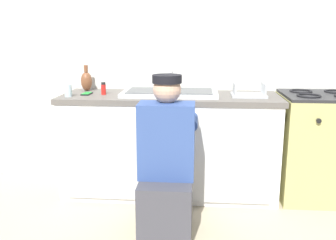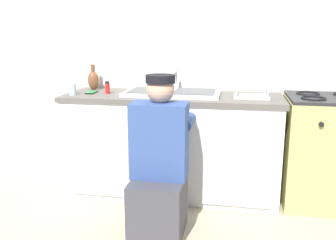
# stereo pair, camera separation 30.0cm
# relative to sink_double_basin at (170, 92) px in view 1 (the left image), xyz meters

# --- Properties ---
(ground_plane) EXTENTS (12.00, 12.00, 0.00)m
(ground_plane) POSITION_rel_sink_double_basin_xyz_m (0.00, -0.30, -0.89)
(ground_plane) COLOR tan
(back_wall) EXTENTS (6.00, 0.10, 2.50)m
(back_wall) POSITION_rel_sink_double_basin_xyz_m (0.00, 0.35, 0.36)
(back_wall) COLOR silver
(back_wall) RESTS_ON ground_plane
(counter_cabinet) EXTENTS (1.79, 0.62, 0.82)m
(counter_cabinet) POSITION_rel_sink_double_basin_xyz_m (0.00, -0.01, -0.48)
(counter_cabinet) COLOR white
(counter_cabinet) RESTS_ON ground_plane
(countertop) EXTENTS (1.83, 0.62, 0.04)m
(countertop) POSITION_rel_sink_double_basin_xyz_m (0.00, -0.00, -0.04)
(countertop) COLOR #5B5651
(countertop) RESTS_ON counter_cabinet
(sink_double_basin) EXTENTS (0.80, 0.44, 0.19)m
(sink_double_basin) POSITION_rel_sink_double_basin_xyz_m (0.00, 0.00, 0.00)
(sink_double_basin) COLOR silver
(sink_double_basin) RESTS_ON countertop
(stove_range) EXTENTS (0.64, 0.62, 0.90)m
(stove_range) POSITION_rel_sink_double_basin_xyz_m (1.26, -0.00, -0.44)
(stove_range) COLOR tan
(stove_range) RESTS_ON ground_plane
(plumber_person) EXTENTS (0.42, 0.61, 1.10)m
(plumber_person) POSITION_rel_sink_double_basin_xyz_m (0.03, -0.70, -0.43)
(plumber_person) COLOR #3F3F47
(plumber_person) RESTS_ON ground_plane
(cell_phone) EXTENTS (0.07, 0.14, 0.01)m
(cell_phone) POSITION_rel_sink_double_basin_xyz_m (-0.71, -0.04, -0.01)
(cell_phone) COLOR black
(cell_phone) RESTS_ON countertop
(dish_rack_tray) EXTENTS (0.28, 0.22, 0.11)m
(dish_rack_tray) POSITION_rel_sink_double_basin_xyz_m (0.65, -0.03, 0.01)
(dish_rack_tray) COLOR #B2B7BC
(dish_rack_tray) RESTS_ON countertop
(spice_bottle_red) EXTENTS (0.04, 0.04, 0.10)m
(spice_bottle_red) POSITION_rel_sink_double_basin_xyz_m (-0.56, -0.04, 0.03)
(spice_bottle_red) COLOR red
(spice_bottle_red) RESTS_ON countertop
(vase_decorative) EXTENTS (0.10, 0.10, 0.23)m
(vase_decorative) POSITION_rel_sink_double_basin_xyz_m (-0.77, 0.16, 0.07)
(vase_decorative) COLOR brown
(vase_decorative) RESTS_ON countertop
(water_glass) EXTENTS (0.06, 0.06, 0.10)m
(water_glass) POSITION_rel_sink_double_basin_xyz_m (-0.82, -0.17, 0.03)
(water_glass) COLOR #ADC6CC
(water_glass) RESTS_ON countertop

